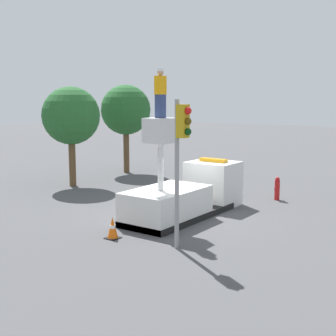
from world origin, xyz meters
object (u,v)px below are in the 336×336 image
Objects in this scene: bucket_truck at (186,195)px; worker at (160,93)px; fire_hydrant at (277,189)px; traffic_light_pole at (181,144)px; tree_left_bg at (71,116)px; traffic_cone_rear at (113,228)px; tree_right_bg at (126,110)px.

worker is at bearing 180.00° from bucket_truck.
bucket_truck is at bearing 158.43° from fire_hydrant.
fire_hydrant is at bearing 2.30° from traffic_light_pole.
bucket_truck is 9.01m from tree_left_bg.
tree_right_bg reaches higher than traffic_cone_rear.
bucket_truck is 4.12m from traffic_cone_rear.
worker is 9.10m from tree_left_bg.
worker is 1.63× the size of fire_hydrant.
worker is 0.32× the size of tree_right_bg.
traffic_cone_rear is 0.14× the size of tree_left_bg.
worker is 3.33m from traffic_light_pole.
traffic_light_pole is 15.26m from tree_right_bg.
traffic_light_pole is 11.86m from tree_left_bg.
worker reaches higher than bucket_truck.
worker reaches higher than tree_right_bg.
bucket_truck is 5.13m from fire_hydrant.
tree_right_bg is at bearing 6.51° from tree_left_bg.
worker reaches higher than traffic_light_pole.
tree_left_bg is at bearing -173.49° from tree_right_bg.
tree_right_bg is (10.39, 11.16, 0.59)m from traffic_light_pole.
traffic_light_pole is 0.88× the size of tree_left_bg.
fire_hydrant reaches higher than traffic_cone_rear.
tree_left_bg reaches higher than traffic_cone_rear.
fire_hydrant is (4.76, -1.88, -0.29)m from bucket_truck.
worker is 0.33× the size of tree_left_bg.
bucket_truck is at bearing -127.00° from tree_right_bg.
worker is at bearing -112.04° from tree_left_bg.
traffic_light_pole reaches higher than fire_hydrant.
fire_hydrant is 0.20× the size of tree_left_bg.
tree_right_bg reaches higher than traffic_light_pole.
traffic_light_pole is (-3.65, -2.22, 2.47)m from bucket_truck.
worker is 0.38× the size of traffic_light_pole.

